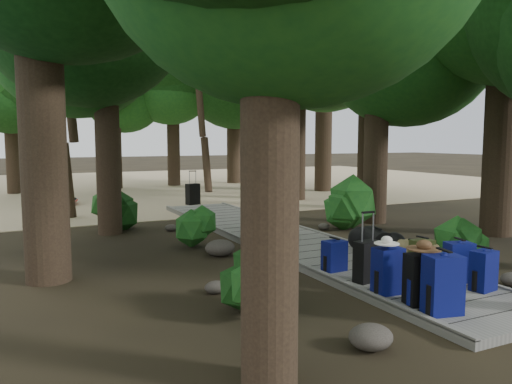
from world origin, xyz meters
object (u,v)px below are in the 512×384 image
backpack_right_b (484,268)px  backpack_right_d (422,253)px  duffel_right_khaki (417,254)px  backpack_left_d (334,254)px  duffel_right_black (376,242)px  kayak (70,201)px  suitcase_on_boardwalk (367,261)px  sun_lounger (259,188)px  backpack_left_b (422,277)px  lone_suitcase_on_sand (193,194)px  backpack_left_a (443,281)px  backpack_left_c (388,268)px  backpack_right_c (459,260)px

backpack_right_b → backpack_right_d: size_ratio=1.16×
duffel_right_khaki → backpack_left_d: bearing=142.7°
backpack_right_b → duffel_right_black: bearing=78.2°
backpack_right_b → duffel_right_khaki: backpack_right_b is taller
kayak → suitcase_on_boardwalk: bearing=-53.0°
duffel_right_khaki → sun_lounger: sun_lounger is taller
backpack_left_b → lone_suitcase_on_sand: (0.84, 11.72, -0.11)m
duffel_right_black → lone_suitcase_on_sand: bearing=109.0°
backpack_left_a → lone_suitcase_on_sand: (0.87, 12.11, -0.14)m
backpack_left_a → backpack_right_b: size_ratio=1.28×
duffel_right_black → suitcase_on_boardwalk: 1.93m
backpack_right_d → duffel_right_black: 1.22m
backpack_right_b → backpack_left_c: bearing=150.7°
backpack_left_b → backpack_right_b: bearing=17.0°
backpack_left_a → backpack_right_d: size_ratio=1.48×
duffel_right_black → lone_suitcase_on_sand: size_ratio=1.05×
backpack_left_a → backpack_right_b: 1.35m
duffel_right_khaki → duffel_right_black: size_ratio=0.84×
backpack_left_a → duffel_right_black: (1.38, 2.94, -0.17)m
duffel_right_khaki → lone_suitcase_on_sand: size_ratio=0.88×
backpack_left_a → duffel_right_black: bearing=77.2°
duffel_right_khaki → sun_lounger: 12.03m
backpack_left_d → backpack_left_b: bearing=-93.1°
backpack_left_b → duffel_right_khaki: (1.37, 1.51, -0.16)m
backpack_right_b → duffel_right_black: (0.11, 2.48, -0.08)m
lone_suitcase_on_sand → backpack_left_b: bearing=-112.0°
kayak → duffel_right_black: bearing=-45.0°
backpack_left_d → suitcase_on_boardwalk: 0.76m
backpack_left_d → duffel_right_khaki: size_ratio=0.86×
backpack_right_c → duffel_right_black: size_ratio=0.88×
backpack_left_c → suitcase_on_boardwalk: (0.11, 0.60, -0.05)m
backpack_right_d → duffel_right_black: backpack_right_d is taller
backpack_left_a → lone_suitcase_on_sand: bearing=98.4°
backpack_left_a → backpack_left_b: bearing=99.0°
duffel_right_black → sun_lounger: sun_lounger is taller
backpack_right_b → kayak: 14.02m
backpack_left_a → kayak: bearing=114.8°
backpack_right_b → sun_lounger: 13.46m
backpack_left_b → suitcase_on_boardwalk: 1.16m
lone_suitcase_on_sand → kayak: 4.24m
duffel_right_black → sun_lounger: size_ratio=0.38×
backpack_left_d → backpack_right_b: 2.25m
duffel_right_black → duffel_right_khaki: bearing=-73.5°
backpack_left_b → sun_lounger: size_ratio=0.37×
backpack_left_b → backpack_right_b: (1.25, 0.07, -0.05)m
backpack_left_b → kayak: bearing=116.6°
backpack_left_b → backpack_left_c: size_ratio=1.02×
backpack_left_c → backpack_left_d: bearing=90.5°
backpack_left_a → backpack_right_c: (1.31, 0.93, -0.07)m
backpack_left_d → sun_lounger: 12.05m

